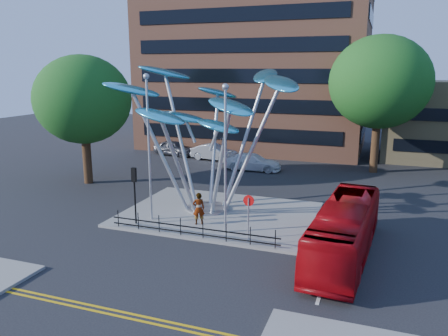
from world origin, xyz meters
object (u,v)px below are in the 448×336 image
at_px(no_entry_sign_island, 248,209).
at_px(parked_car_left, 174,148).
at_px(street_lamp_right, 225,146).
at_px(parked_car_right, 253,162).
at_px(tree_left, 83,100).
at_px(traffic_light_island, 134,184).
at_px(parked_car_mid, 214,152).
at_px(red_bus, 345,230).
at_px(leaf_sculpture, 207,107).
at_px(pedestrian, 199,209).
at_px(street_lamp_left, 149,135).
at_px(tree_right, 380,82).

xyz_separation_m(no_entry_sign_island, parked_car_left, (-14.53, 20.48, -1.01)).
relative_size(street_lamp_right, parked_car_right, 1.58).
xyz_separation_m(tree_left, traffic_light_island, (9.00, -7.50, -4.18)).
distance_m(street_lamp_right, parked_car_left, 24.25).
bearing_deg(parked_car_mid, parked_car_right, -112.12).
distance_m(traffic_light_island, red_bus, 12.13).
bearing_deg(parked_car_mid, no_entry_sign_island, -145.29).
relative_size(leaf_sculpture, pedestrian, 6.55).
bearing_deg(pedestrian, street_lamp_right, 133.49).
distance_m(street_lamp_left, parked_car_left, 21.57).
xyz_separation_m(street_lamp_right, pedestrian, (-1.92, 0.67, -3.97)).
distance_m(pedestrian, parked_car_mid, 19.37).
bearing_deg(tree_right, street_lamp_right, -111.54).
relative_size(traffic_light_island, red_bus, 0.34).
xyz_separation_m(tree_left, parked_car_right, (11.43, 9.10, -6.03)).
relative_size(no_entry_sign_island, red_bus, 0.25).
height_order(street_lamp_left, parked_car_mid, street_lamp_left).
distance_m(parked_car_mid, parked_car_right, 5.76).
height_order(tree_right, street_lamp_left, tree_right).
height_order(tree_right, tree_left, tree_right).
height_order(tree_left, pedestrian, tree_left).
relative_size(tree_left, traffic_light_island, 3.01).
xyz_separation_m(tree_left, parked_car_left, (1.47, 13.00, -5.99)).
bearing_deg(parked_car_right, red_bus, -152.78).
distance_m(leaf_sculpture, traffic_light_island, 6.65).
bearing_deg(no_entry_sign_island, traffic_light_island, -179.87).
bearing_deg(parked_car_left, parked_car_right, -102.59).
height_order(street_lamp_left, parked_car_right, street_lamp_left).
bearing_deg(parked_car_left, pedestrian, -141.31).
distance_m(red_bus, parked_car_left, 28.59).
relative_size(tree_left, parked_car_left, 2.18).
height_order(parked_car_left, parked_car_mid, parked_car_mid).
relative_size(pedestrian, parked_car_right, 0.37).
bearing_deg(red_bus, parked_car_right, 123.86).
bearing_deg(no_entry_sign_island, tree_left, 154.93).
distance_m(no_entry_sign_island, parked_car_right, 17.23).
bearing_deg(leaf_sculpture, traffic_light_island, -125.04).
bearing_deg(leaf_sculpture, street_lamp_left, -127.40).
xyz_separation_m(street_lamp_right, red_bus, (6.57, -0.81, -3.70)).
relative_size(traffic_light_island, parked_car_right, 0.65).
distance_m(street_lamp_left, red_bus, 12.30).
distance_m(pedestrian, parked_car_right, 15.47).
relative_size(tree_right, leaf_sculpture, 0.95).
xyz_separation_m(tree_left, parked_car_mid, (6.48, 12.05, -5.98)).
height_order(traffic_light_island, parked_car_mid, traffic_light_island).
xyz_separation_m(no_entry_sign_island, red_bus, (5.07, -0.33, -0.42)).
height_order(street_lamp_left, street_lamp_right, street_lamp_left).
bearing_deg(street_lamp_right, tree_left, 154.23).
relative_size(leaf_sculpture, traffic_light_island, 3.71).
height_order(street_lamp_left, red_bus, street_lamp_left).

